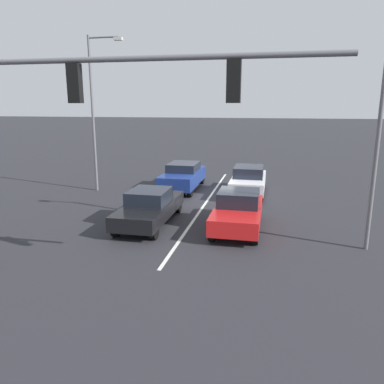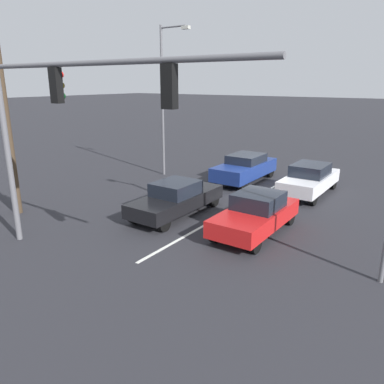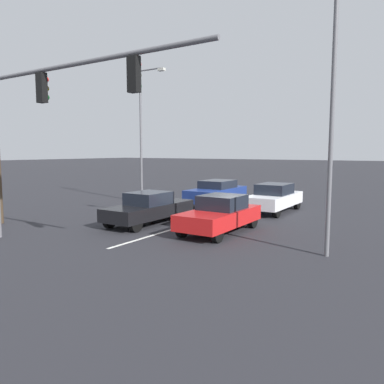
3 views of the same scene
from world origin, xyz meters
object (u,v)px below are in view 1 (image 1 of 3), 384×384
Objects in this scene: car_black_midlane_front at (150,207)px; street_lamp_left_shoulder at (374,99)px; car_white_leftlane_second at (248,180)px; car_red_leftlane_front at (238,210)px; traffic_signal_gantry at (75,113)px; street_lamp_right_shoulder at (96,104)px; car_navy_midlane_second at (183,176)px.

street_lamp_left_shoulder is at bearing 171.51° from car_black_midlane_front.
car_black_midlane_front is at bearing 59.44° from car_white_leftlane_second.
car_black_midlane_front is 1.11× the size of car_red_leftlane_front.
street_lamp_left_shoulder is at bearing -152.86° from traffic_signal_gantry.
car_white_leftlane_second is at bearing -173.88° from street_lamp_right_shoulder.
car_navy_midlane_second is (3.74, -6.42, 0.05)m from car_red_leftlane_front.
car_navy_midlane_second is 0.48× the size of traffic_signal_gantry.
car_red_leftlane_front is (-3.59, -0.09, 0.03)m from car_black_midlane_front.
street_lamp_right_shoulder is at bearing 6.12° from car_white_leftlane_second.
car_white_leftlane_second is 0.53× the size of street_lamp_right_shoulder.
street_lamp_left_shoulder reaches higher than car_white_leftlane_second.
car_black_midlane_front is at bearing 91.31° from car_navy_midlane_second.
car_red_leftlane_front is 0.92× the size of car_navy_midlane_second.
car_red_leftlane_front is 7.43m from car_navy_midlane_second.
car_black_midlane_front is 1.01× the size of car_navy_midlane_second.
traffic_signal_gantry is at bearing 88.43° from car_black_midlane_front.
car_red_leftlane_front is at bearing -16.61° from street_lamp_left_shoulder.
car_red_leftlane_front is at bearing -124.94° from traffic_signal_gantry.
car_navy_midlane_second is at bearing -164.07° from street_lamp_right_shoulder.
car_navy_midlane_second is 12.35m from traffic_signal_gantry.
car_white_leftlane_second is (-0.02, -6.01, 0.04)m from car_red_leftlane_front.
traffic_signal_gantry reaches higher than car_red_leftlane_front.
traffic_signal_gantry is 1.12× the size of street_lamp_left_shoulder.
traffic_signal_gantry is (3.75, 11.35, 3.78)m from car_white_leftlane_second.
car_white_leftlane_second reaches higher than car_navy_midlane_second.
street_lamp_right_shoulder reaches higher than car_black_midlane_front.
street_lamp_right_shoulder is at bearing -48.03° from car_black_midlane_front.
street_lamp_left_shoulder reaches higher than traffic_signal_gantry.
street_lamp_right_shoulder is at bearing -31.74° from car_red_leftlane_front.
car_white_leftlane_second is (-3.60, -6.11, 0.07)m from car_black_midlane_front.
car_red_leftlane_front is 6.09m from street_lamp_left_shoulder.
street_lamp_left_shoulder is (-7.96, 7.68, 4.14)m from car_navy_midlane_second.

